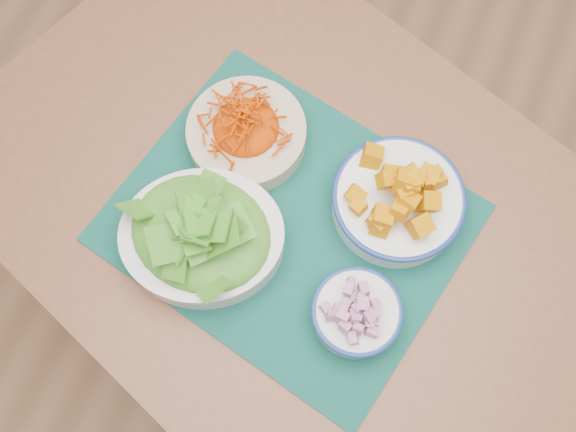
% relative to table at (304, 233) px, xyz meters
% --- Properties ---
extents(ground, '(4.00, 4.00, 0.00)m').
position_rel_table_xyz_m(ground, '(0.12, 0.12, -0.65)').
color(ground, '#AC7853').
rests_on(ground, ground).
extents(table, '(1.34, 1.11, 0.75)m').
position_rel_table_xyz_m(table, '(0.00, 0.00, 0.00)').
color(table, brown).
rests_on(table, ground).
extents(placemat, '(0.60, 0.52, 0.00)m').
position_rel_table_xyz_m(placemat, '(-0.02, -0.02, 0.11)').
color(placemat, '#07312D').
rests_on(placemat, table).
extents(carrot_bowl, '(0.25, 0.25, 0.08)m').
position_rel_table_xyz_m(carrot_bowl, '(-0.14, 0.08, 0.15)').
color(carrot_bowl, beige).
rests_on(carrot_bowl, placemat).
extents(squash_bowl, '(0.27, 0.27, 0.11)m').
position_rel_table_xyz_m(squash_bowl, '(0.13, 0.07, 0.16)').
color(squash_bowl, white).
rests_on(squash_bowl, placemat).
extents(lettuce_bowl, '(0.32, 0.30, 0.12)m').
position_rel_table_xyz_m(lettuce_bowl, '(-0.13, -0.11, 0.16)').
color(lettuce_bowl, silver).
rests_on(lettuce_bowl, placemat).
extents(onion_bowl, '(0.17, 0.17, 0.07)m').
position_rel_table_xyz_m(onion_bowl, '(0.13, -0.12, 0.14)').
color(onion_bowl, silver).
rests_on(onion_bowl, placemat).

